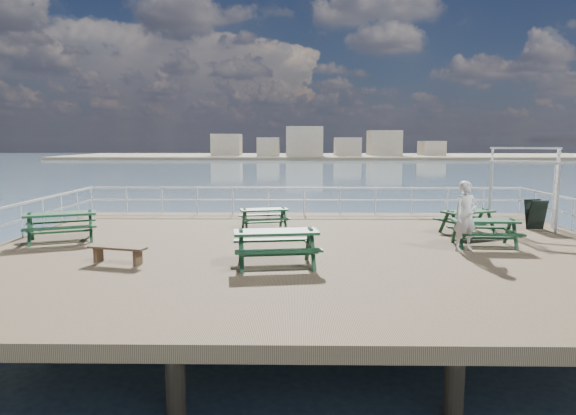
{
  "coord_description": "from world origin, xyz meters",
  "views": [
    {
      "loc": [
        -0.34,
        -14.22,
        3.0
      ],
      "look_at": [
        -0.56,
        0.25,
        1.1
      ],
      "focal_mm": 32.0,
      "sensor_mm": 36.0,
      "label": 1
    }
  ],
  "objects_px": {
    "picnic_table_d": "(276,240)",
    "trellis_arbor": "(523,193)",
    "picnic_table_a": "(61,221)",
    "picnic_table_b": "(264,214)",
    "picnic_table_c": "(485,227)",
    "person": "(466,216)",
    "flat_bench_near": "(118,251)",
    "picnic_table_e": "(468,217)"
  },
  "relations": [
    {
      "from": "picnic_table_d",
      "to": "trellis_arbor",
      "type": "relative_size",
      "value": 0.8
    },
    {
      "from": "picnic_table_a",
      "to": "picnic_table_d",
      "type": "height_order",
      "value": "picnic_table_d"
    },
    {
      "from": "picnic_table_a",
      "to": "picnic_table_b",
      "type": "distance_m",
      "value": 6.36
    },
    {
      "from": "picnic_table_d",
      "to": "trellis_arbor",
      "type": "distance_m",
      "value": 9.89
    },
    {
      "from": "picnic_table_c",
      "to": "person",
      "type": "bearing_deg",
      "value": -137.63
    },
    {
      "from": "picnic_table_a",
      "to": "flat_bench_near",
      "type": "height_order",
      "value": "picnic_table_a"
    },
    {
      "from": "picnic_table_b",
      "to": "flat_bench_near",
      "type": "bearing_deg",
      "value": -137.54
    },
    {
      "from": "picnic_table_b",
      "to": "picnic_table_c",
      "type": "height_order",
      "value": "picnic_table_c"
    },
    {
      "from": "picnic_table_c",
      "to": "picnic_table_e",
      "type": "relative_size",
      "value": 0.88
    },
    {
      "from": "picnic_table_b",
      "to": "person",
      "type": "distance_m",
      "value": 6.66
    },
    {
      "from": "picnic_table_d",
      "to": "trellis_arbor",
      "type": "xyz_separation_m",
      "value": [
        8.22,
        5.46,
        0.61
      ]
    },
    {
      "from": "picnic_table_c",
      "to": "picnic_table_b",
      "type": "bearing_deg",
      "value": 159.18
    },
    {
      "from": "flat_bench_near",
      "to": "picnic_table_c",
      "type": "bearing_deg",
      "value": 27.74
    },
    {
      "from": "picnic_table_b",
      "to": "person",
      "type": "bearing_deg",
      "value": -45.68
    },
    {
      "from": "picnic_table_b",
      "to": "picnic_table_a",
      "type": "bearing_deg",
      "value": -173.9
    },
    {
      "from": "picnic_table_a",
      "to": "person",
      "type": "relative_size",
      "value": 1.28
    },
    {
      "from": "picnic_table_b",
      "to": "picnic_table_c",
      "type": "relative_size",
      "value": 1.01
    },
    {
      "from": "picnic_table_a",
      "to": "flat_bench_near",
      "type": "relative_size",
      "value": 1.62
    },
    {
      "from": "picnic_table_e",
      "to": "flat_bench_near",
      "type": "distance_m",
      "value": 10.83
    },
    {
      "from": "picnic_table_c",
      "to": "trellis_arbor",
      "type": "xyz_separation_m",
      "value": [
        2.38,
        3.1,
        0.67
      ]
    },
    {
      "from": "picnic_table_c",
      "to": "flat_bench_near",
      "type": "distance_m",
      "value": 9.97
    },
    {
      "from": "picnic_table_a",
      "to": "picnic_table_c",
      "type": "relative_size",
      "value": 1.31
    },
    {
      "from": "person",
      "to": "picnic_table_a",
      "type": "bearing_deg",
      "value": 156.21
    },
    {
      "from": "picnic_table_b",
      "to": "picnic_table_d",
      "type": "height_order",
      "value": "picnic_table_d"
    },
    {
      "from": "picnic_table_d",
      "to": "flat_bench_near",
      "type": "bearing_deg",
      "value": 169.32
    },
    {
      "from": "picnic_table_b",
      "to": "person",
      "type": "height_order",
      "value": "person"
    },
    {
      "from": "picnic_table_a",
      "to": "picnic_table_d",
      "type": "distance_m",
      "value": 7.2
    },
    {
      "from": "picnic_table_d",
      "to": "flat_bench_near",
      "type": "xyz_separation_m",
      "value": [
        -3.89,
        0.17,
        -0.31
      ]
    },
    {
      "from": "picnic_table_b",
      "to": "flat_bench_near",
      "type": "relative_size",
      "value": 1.24
    },
    {
      "from": "picnic_table_a",
      "to": "person",
      "type": "bearing_deg",
      "value": -28.47
    },
    {
      "from": "picnic_table_e",
      "to": "person",
      "type": "xyz_separation_m",
      "value": [
        -0.98,
        -2.72,
        0.42
      ]
    },
    {
      "from": "picnic_table_d",
      "to": "trellis_arbor",
      "type": "height_order",
      "value": "trellis_arbor"
    },
    {
      "from": "flat_bench_near",
      "to": "person",
      "type": "distance_m",
      "value": 9.12
    },
    {
      "from": "picnic_table_e",
      "to": "flat_bench_near",
      "type": "bearing_deg",
      "value": 179.97
    },
    {
      "from": "picnic_table_c",
      "to": "person",
      "type": "relative_size",
      "value": 0.97
    },
    {
      "from": "picnic_table_e",
      "to": "picnic_table_d",
      "type": "bearing_deg",
      "value": -167.02
    },
    {
      "from": "picnic_table_a",
      "to": "picnic_table_b",
      "type": "xyz_separation_m",
      "value": [
        5.95,
        2.23,
        -0.12
      ]
    },
    {
      "from": "picnic_table_a",
      "to": "person",
      "type": "height_order",
      "value": "person"
    },
    {
      "from": "picnic_table_b",
      "to": "person",
      "type": "relative_size",
      "value": 0.98
    },
    {
      "from": "picnic_table_d",
      "to": "trellis_arbor",
      "type": "bearing_deg",
      "value": 25.4
    },
    {
      "from": "picnic_table_b",
      "to": "trellis_arbor",
      "type": "xyz_separation_m",
      "value": [
        8.82,
        0.27,
        0.73
      ]
    },
    {
      "from": "picnic_table_e",
      "to": "person",
      "type": "height_order",
      "value": "person"
    }
  ]
}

